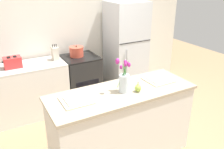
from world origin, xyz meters
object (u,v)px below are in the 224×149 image
at_px(cooking_pot, 76,52).
at_px(pear_figurine, 138,88).
at_px(flower_vase, 124,81).
at_px(knife_block, 55,54).
at_px(stove_range, 81,80).
at_px(plate_setting_right, 158,80).
at_px(refrigerator, 126,49).
at_px(toaster, 13,62).
at_px(plate_setting_left, 76,100).

bearing_deg(cooking_pot, pear_figurine, -86.95).
height_order(flower_vase, knife_block, flower_vase).
relative_size(stove_range, plate_setting_right, 2.75).
bearing_deg(refrigerator, plate_setting_right, -107.10).
bearing_deg(cooking_pot, knife_block, -178.64).
height_order(pear_figurine, cooking_pot, cooking_pot).
height_order(flower_vase, cooking_pot, flower_vase).
height_order(refrigerator, cooking_pot, refrigerator).
height_order(flower_vase, toaster, flower_vase).
bearing_deg(refrigerator, pear_figurine, -117.78).
xyz_separation_m(toaster, cooking_pot, (1.07, 0.05, 0.00)).
xyz_separation_m(flower_vase, knife_block, (-0.33, 1.66, -0.08)).
distance_m(flower_vase, cooking_pot, 1.68).
distance_m(stove_range, pear_figurine, 1.79).
distance_m(stove_range, plate_setting_left, 1.77).
bearing_deg(plate_setting_right, pear_figurine, -161.22).
relative_size(plate_setting_left, knife_block, 1.21).
bearing_deg(flower_vase, refrigerator, 57.28).
distance_m(toaster, knife_block, 0.68).
bearing_deg(flower_vase, knife_block, 101.25).
distance_m(toaster, cooking_pot, 1.07).
bearing_deg(flower_vase, stove_range, 86.71).
relative_size(refrigerator, toaster, 6.41).
bearing_deg(cooking_pot, toaster, -177.41).
distance_m(plate_setting_left, plate_setting_right, 1.14).
bearing_deg(toaster, stove_range, -0.08).
height_order(stove_range, flower_vase, flower_vase).
distance_m(flower_vase, pear_figurine, 0.19).
xyz_separation_m(plate_setting_left, toaster, (-0.44, 1.56, 0.02)).
relative_size(stove_range, plate_setting_left, 2.75).
relative_size(refrigerator, cooking_pot, 7.13).
height_order(refrigerator, plate_setting_left, refrigerator).
xyz_separation_m(toaster, knife_block, (0.68, 0.04, 0.03)).
distance_m(pear_figurine, toaster, 2.06).
bearing_deg(refrigerator, stove_range, -179.96).
bearing_deg(toaster, plate_setting_left, -74.34).
bearing_deg(cooking_pot, plate_setting_left, -111.29).
height_order(stove_range, plate_setting_right, plate_setting_right).
bearing_deg(stove_range, plate_setting_right, -73.28).
relative_size(flower_vase, plate_setting_left, 1.31).
bearing_deg(knife_block, pear_figurine, -74.72).
xyz_separation_m(flower_vase, plate_setting_right, (0.56, 0.06, -0.13)).
bearing_deg(refrigerator, toaster, 179.98).
xyz_separation_m(stove_range, flower_vase, (-0.09, -1.62, 0.64)).
xyz_separation_m(stove_range, knife_block, (-0.42, 0.04, 0.56)).
xyz_separation_m(refrigerator, plate_setting_left, (-1.62, -1.56, 0.06)).
distance_m(refrigerator, knife_block, 1.38).
relative_size(plate_setting_right, cooking_pot, 1.30).
bearing_deg(toaster, refrigerator, -0.02).
bearing_deg(cooking_pot, plate_setting_right, -72.42).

